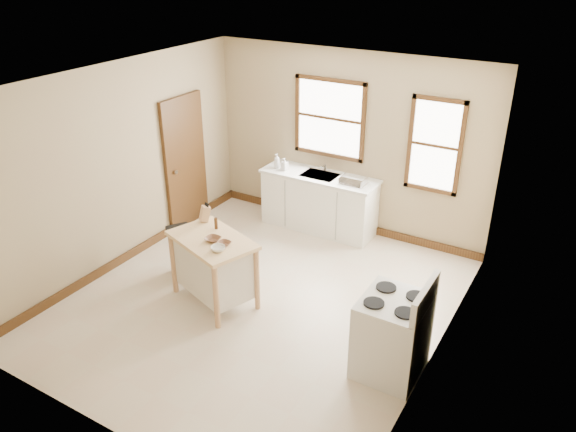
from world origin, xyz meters
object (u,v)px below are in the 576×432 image
Objects in this scene: bowl_a at (213,239)px; knife_block at (205,214)px; gas_stove at (393,325)px; bowl_b at (224,243)px; dish_rack at (353,181)px; trash_bin at (182,252)px; soap_bottle_b at (285,164)px; kitchen_island at (214,270)px; soap_bottle_a at (277,161)px; pepper_grinder at (216,223)px; bowl_c at (218,249)px.

knife_block is at bearing 137.55° from bowl_a.
bowl_b is at bearing 178.76° from gas_stove.
trash_bin is at bearing -148.20° from dish_rack.
gas_stove is (3.18, -0.38, 0.23)m from trash_bin.
soap_bottle_b reaches higher than kitchen_island.
soap_bottle_a is 0.15m from soap_bottle_b.
kitchen_island is 0.48m from bowl_a.
trash_bin is (-0.77, 0.28, -0.10)m from kitchen_island.
pepper_grinder reaches higher than kitchen_island.
knife_block is at bearing 138.71° from bowl_c.
kitchen_island is at bearing 177.62° from gas_stove.
soap_bottle_a is at bearing 158.86° from dish_rack.
bowl_b is 0.90× the size of bowl_c.
gas_stove reaches higher than soap_bottle_b.
soap_bottle_a reaches higher than soap_bottle_b.
dish_rack is 2.57m from kitchen_island.
soap_bottle_b is at bearing 100.06° from bowl_a.
knife_block is 0.29× the size of trash_bin.
kitchen_island is 2.42m from gas_stove.
soap_bottle_b is 2.46m from kitchen_island.
bowl_c is (0.61, -0.54, -0.07)m from knife_block.
gas_stove is at bearing -31.94° from soap_bottle_b.
knife_block is at bearing -79.99° from soap_bottle_b.
soap_bottle_a reaches higher than knife_block.
bowl_b is (0.23, -0.05, 0.47)m from kitchen_island.
trash_bin is 0.60× the size of gas_stove.
pepper_grinder reaches higher than bowl_b.
soap_bottle_a is 1.38× the size of bowl_c.
knife_block is (0.02, -2.03, -0.02)m from soap_bottle_b.
soap_bottle_a reaches higher than pepper_grinder.
bowl_b is 1.19m from trash_bin.
trash_bin is (-0.39, -2.09, -0.67)m from soap_bottle_b.
dish_rack is at bearing 78.21° from bowl_c.
bowl_b is at bearing 98.38° from bowl_c.
pepper_grinder is (0.25, -0.10, -0.02)m from knife_block.
soap_bottle_b is at bearing 103.73° from bowl_c.
knife_block is (0.17, -2.05, -0.04)m from soap_bottle_a.
soap_bottle_b is (0.15, -0.01, -0.02)m from soap_bottle_a.
bowl_a is 0.27× the size of trash_bin.
bowl_a is at bearing 176.92° from bowl_b.
pepper_grinder is 0.45m from bowl_b.
bowl_a is (0.16, -0.28, -0.05)m from pepper_grinder.
dish_rack reaches higher than kitchen_island.
dish_rack is 2.55m from bowl_a.
dish_rack reaches higher than bowl_b.
bowl_b reaches higher than kitchen_island.
soap_bottle_b is 2.64m from bowl_c.
pepper_grinder is at bearing 119.88° from bowl_a.
bowl_b is 0.13× the size of gas_stove.
knife_block reaches higher than trash_bin.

